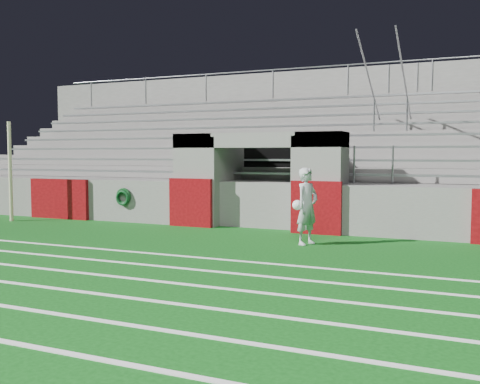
% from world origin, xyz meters
% --- Properties ---
extents(ground, '(90.00, 90.00, 0.00)m').
position_xyz_m(ground, '(0.00, 0.00, 0.00)').
color(ground, '#0B4710').
rests_on(ground, ground).
extents(field_post, '(0.11, 0.11, 3.01)m').
position_xyz_m(field_post, '(-7.41, 1.88, 1.50)').
color(field_post, beige).
rests_on(field_post, ground).
extents(field_markings, '(28.00, 8.09, 0.01)m').
position_xyz_m(field_markings, '(0.00, -5.00, 0.01)').
color(field_markings, white).
rests_on(field_markings, ground).
extents(stadium_structure, '(26.00, 8.48, 5.42)m').
position_xyz_m(stadium_structure, '(0.00, 7.97, 1.49)').
color(stadium_structure, slate).
rests_on(stadium_structure, ground).
extents(goalkeeper_with_ball, '(0.61, 0.74, 1.72)m').
position_xyz_m(goalkeeper_with_ball, '(2.03, 1.35, 0.86)').
color(goalkeeper_with_ball, '#B1B7BB').
rests_on(goalkeeper_with_ball, ground).
extents(hose_coil, '(0.51, 0.14, 0.53)m').
position_xyz_m(hose_coil, '(-4.07, 2.93, 0.76)').
color(hose_coil, '#0B3A15').
rests_on(hose_coil, ground).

